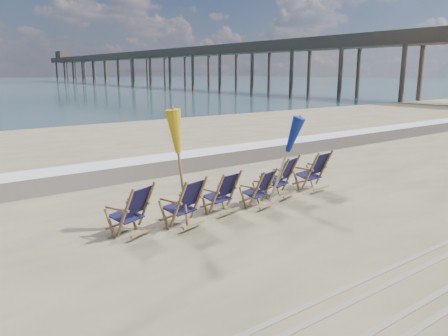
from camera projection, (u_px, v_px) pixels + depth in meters
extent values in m
cube|color=silver|center=(120.00, 163.00, 15.25)|extent=(200.00, 1.40, 0.01)
cube|color=#42362A|center=(139.00, 170.00, 14.07)|extent=(200.00, 2.60, 0.00)
cylinder|color=olive|center=(181.00, 171.00, 8.65)|extent=(0.06, 0.06, 2.40)
cone|color=gold|center=(180.00, 134.00, 8.49)|extent=(0.30, 0.30, 0.85)
cylinder|color=#A5A5AD|center=(283.00, 159.00, 10.40)|extent=(0.06, 0.06, 2.16)
cone|color=navy|center=(284.00, 134.00, 10.27)|extent=(0.30, 0.30, 0.85)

